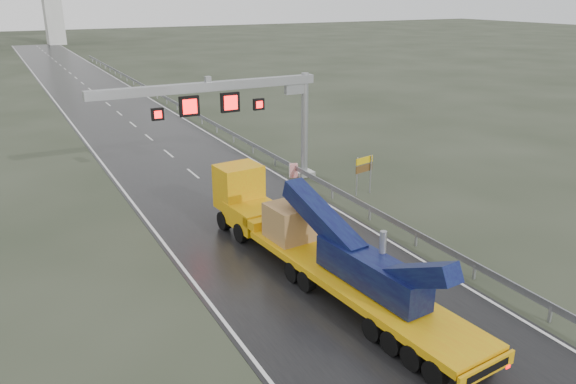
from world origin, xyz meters
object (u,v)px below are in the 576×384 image
sign_gantry (240,103)px  striped_barrier (293,170)px  exit_sign_pair (364,168)px  heavy_haul_truck (304,236)px

sign_gantry → striped_barrier: size_ratio=15.19×
sign_gantry → exit_sign_pair: size_ratio=5.88×
sign_gantry → exit_sign_pair: bearing=-40.4°
heavy_haul_truck → striped_barrier: bearing=58.5°
heavy_haul_truck → exit_sign_pair: heavy_haul_truck is taller
sign_gantry → exit_sign_pair: sign_gantry is taller
heavy_haul_truck → striped_barrier: (6.15, 12.34, -1.12)m
heavy_haul_truck → striped_barrier: 13.83m
heavy_haul_truck → exit_sign_pair: 11.05m
exit_sign_pair → striped_barrier: size_ratio=2.58×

